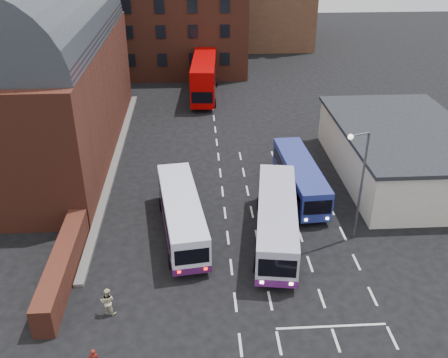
{
  "coord_description": "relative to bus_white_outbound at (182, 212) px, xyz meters",
  "views": [
    {
      "loc": [
        -1.97,
        -22.48,
        19.72
      ],
      "look_at": [
        0.0,
        10.0,
        2.2
      ],
      "focal_mm": 40.0,
      "sensor_mm": 36.0,
      "label": 1
    }
  ],
  "objects": [
    {
      "name": "railway_station",
      "position": [
        -12.39,
        14.62,
        5.97
      ],
      "size": [
        12.0,
        28.0,
        16.0
      ],
      "color": "#602B1E",
      "rests_on": "ground"
    },
    {
      "name": "castle_keep",
      "position": [
        9.11,
        59.62,
        4.33
      ],
      "size": [
        22.0,
        22.0,
        12.0
      ],
      "primitive_type": "cube",
      "color": "brown",
      "rests_on": "ground"
    },
    {
      "name": "street_lamp",
      "position": [
        11.45,
        -1.38,
        3.1
      ],
      "size": [
        1.53,
        0.71,
        7.91
      ],
      "rotation": [
        0.0,
        0.0,
        0.35
      ],
      "color": "#4E5055",
      "rests_on": "ground"
    },
    {
      "name": "brick_terrace",
      "position": [
        -2.89,
        39.62,
        3.83
      ],
      "size": [
        22.0,
        10.0,
        11.0
      ],
      "primitive_type": "cube",
      "color": "brown",
      "rests_on": "ground"
    },
    {
      "name": "bus_blue",
      "position": [
        9.11,
        4.93,
        -0.08
      ],
      "size": [
        2.89,
        9.95,
        2.68
      ],
      "rotation": [
        0.0,
        0.0,
        3.2
      ],
      "color": "navy",
      "rests_on": "ground"
    },
    {
      "name": "bus_white_inbound",
      "position": [
        6.32,
        -1.24,
        0.09
      ],
      "size": [
        4.06,
        11.15,
        2.97
      ],
      "rotation": [
        0.0,
        0.0,
        2.99
      ],
      "color": "#B6B3D0",
      "rests_on": "ground"
    },
    {
      "name": "pedestrian_beige",
      "position": [
        -3.97,
        -7.64,
        -0.82
      ],
      "size": [
        0.93,
        0.79,
        1.7
      ],
      "primitive_type": "imported",
      "rotation": [
        0.0,
        0.0,
        2.95
      ],
      "color": "beige",
      "rests_on": "ground"
    },
    {
      "name": "ground",
      "position": [
        3.11,
        -6.38,
        -1.67
      ],
      "size": [
        180.0,
        180.0,
        0.0
      ],
      "primitive_type": "plane",
      "color": "black"
    },
    {
      "name": "forecourt_wall",
      "position": [
        -7.09,
        -4.38,
        -0.77
      ],
      "size": [
        1.2,
        10.0,
        1.8
      ],
      "primitive_type": "cube",
      "color": "#602B1E",
      "rests_on": "ground"
    },
    {
      "name": "bus_red_double",
      "position": [
        2.28,
        28.68,
        0.78
      ],
      "size": [
        3.49,
        11.65,
        4.6
      ],
      "rotation": [
        0.0,
        0.0,
        3.07
      ],
      "color": "#B70303",
      "rests_on": "ground"
    },
    {
      "name": "bus_white_outbound",
      "position": [
        0.0,
        0.0,
        0.0
      ],
      "size": [
        3.7,
        10.58,
        2.83
      ],
      "rotation": [
        0.0,
        0.0,
        0.13
      ],
      "color": "white",
      "rests_on": "ground"
    },
    {
      "name": "cream_building",
      "position": [
        18.11,
        7.62,
        0.49
      ],
      "size": [
        10.4,
        16.4,
        4.25
      ],
      "color": "beige",
      "rests_on": "ground"
    }
  ]
}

